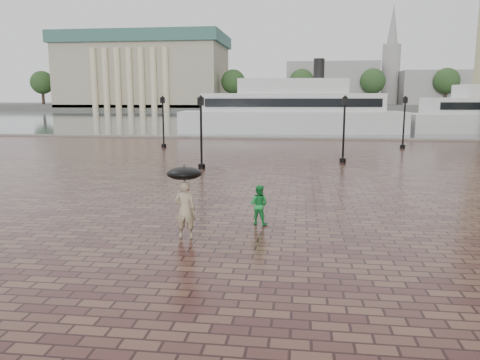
% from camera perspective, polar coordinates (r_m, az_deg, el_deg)
% --- Properties ---
extents(ground, '(300.00, 300.00, 0.00)m').
position_cam_1_polar(ground, '(18.90, 6.88, -3.49)').
color(ground, '#371A19').
rests_on(ground, ground).
extents(harbour_water, '(240.00, 240.00, 0.00)m').
position_cam_1_polar(harbour_water, '(110.47, 7.41, 7.69)').
color(harbour_water, '#465055').
rests_on(harbour_water, ground).
extents(quay_edge, '(80.00, 0.60, 0.30)m').
position_cam_1_polar(quay_edge, '(50.58, 7.28, 4.98)').
color(quay_edge, slate).
rests_on(quay_edge, ground).
extents(far_shore, '(300.00, 60.00, 2.00)m').
position_cam_1_polar(far_shore, '(178.42, 7.46, 8.88)').
color(far_shore, '#4C4C47').
rests_on(far_shore, ground).
extents(museum, '(57.00, 32.50, 26.00)m').
position_cam_1_polar(museum, '(172.32, -11.56, 13.02)').
color(museum, gray).
rests_on(museum, ground).
extents(distant_skyline, '(102.50, 22.00, 33.00)m').
position_cam_1_polar(distant_skyline, '(175.17, 23.76, 10.87)').
color(distant_skyline, gray).
rests_on(distant_skyline, ground).
extents(far_trees, '(188.00, 8.00, 13.50)m').
position_cam_1_polar(far_trees, '(156.46, 7.52, 11.80)').
color(far_trees, '#2D2119').
rests_on(far_trees, ground).
extents(street_lamps, '(21.44, 14.44, 4.40)m').
position_cam_1_polar(street_lamps, '(35.98, 4.86, 6.71)').
color(street_lamps, black).
rests_on(street_lamps, ground).
extents(adult_pedestrian, '(0.71, 0.50, 1.84)m').
position_cam_1_polar(adult_pedestrian, '(14.82, -6.71, -3.61)').
color(adult_pedestrian, tan).
rests_on(adult_pedestrian, ground).
extents(child_pedestrian, '(0.80, 0.69, 1.40)m').
position_cam_1_polar(child_pedestrian, '(16.36, 2.31, -3.03)').
color(child_pedestrian, '#1B923B').
rests_on(child_pedestrian, ground).
extents(ferry_near, '(28.18, 9.15, 9.08)m').
position_cam_1_polar(ferry_near, '(59.49, 6.27, 8.38)').
color(ferry_near, silver).
rests_on(ferry_near, ground).
extents(umbrella, '(1.10, 1.10, 1.18)m').
position_cam_1_polar(umbrella, '(14.59, -6.81, 0.81)').
color(umbrella, black).
rests_on(umbrella, ground).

